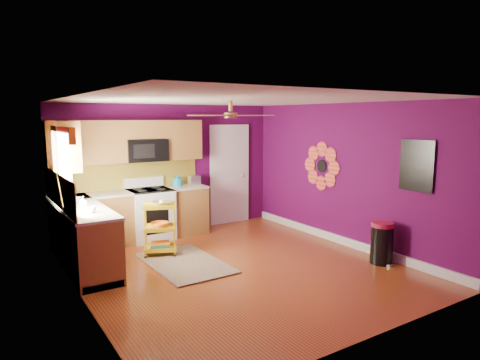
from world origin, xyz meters
TOP-DOWN VIEW (x-y plane):
  - ground at (0.00, 0.00)m, footprint 5.00×5.00m
  - room_envelope at (0.03, 0.00)m, footprint 4.54×5.04m
  - lower_cabinets at (-1.35, 1.82)m, footprint 2.81×2.31m
  - electric_range at (-0.55, 2.17)m, footprint 0.76×0.66m
  - upper_cabinetry at (-1.24, 2.17)m, footprint 2.80×2.30m
  - left_window at (-2.22, 1.05)m, footprint 0.08×1.35m
  - panel_door at (1.35, 2.47)m, footprint 0.95×0.11m
  - right_wall_art at (2.23, -0.34)m, footprint 0.04×2.74m
  - ceiling_fan at (0.00, 0.20)m, footprint 1.01×1.01m
  - shag_rug at (-0.61, 0.59)m, footprint 1.04×1.68m
  - rolling_cart at (-0.76, 1.18)m, footprint 0.62×0.55m
  - trash_can at (1.98, -1.04)m, footprint 0.40×0.41m
  - teal_kettle at (0.04, 2.23)m, footprint 0.18×0.18m
  - toaster at (0.40, 2.24)m, footprint 0.22×0.15m
  - soap_bottle_a at (-1.96, 1.11)m, footprint 0.08×0.08m
  - soap_bottle_b at (-2.02, 1.63)m, footprint 0.13×0.13m
  - counter_dish at (-1.96, 1.67)m, footprint 0.26×0.26m
  - counter_cup at (-1.93, 0.75)m, footprint 0.11×0.11m

SIDE VIEW (x-z plane):
  - ground at x=0.00m, z-range 0.00..0.00m
  - shag_rug at x=-0.61m, z-range 0.00..0.02m
  - trash_can at x=1.98m, z-range 0.00..0.65m
  - lower_cabinets at x=-1.35m, z-range -0.04..0.90m
  - rolling_cart at x=-0.76m, z-range 0.01..0.95m
  - electric_range at x=-0.55m, z-range -0.08..1.05m
  - counter_dish at x=-1.96m, z-range 0.94..1.00m
  - counter_cup at x=-1.93m, z-range 0.94..1.03m
  - soap_bottle_b at x=-2.02m, z-range 0.94..1.10m
  - teal_kettle at x=0.04m, z-range 0.92..1.13m
  - panel_door at x=1.35m, z-range -0.05..2.10m
  - soap_bottle_a at x=-1.96m, z-range 0.94..1.12m
  - toaster at x=0.40m, z-range 0.94..1.12m
  - right_wall_art at x=2.23m, z-range 0.92..1.96m
  - room_envelope at x=0.03m, z-range 0.37..2.89m
  - left_window at x=-2.22m, z-range 1.20..2.28m
  - upper_cabinetry at x=-1.24m, z-range 1.17..2.43m
  - ceiling_fan at x=0.00m, z-range 2.16..2.42m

